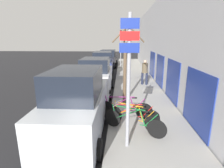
# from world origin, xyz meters

# --- Properties ---
(ground_plane) EXTENTS (80.00, 80.00, 0.00)m
(ground_plane) POSITION_xyz_m (0.00, 11.20, 0.00)
(ground_plane) COLOR black
(sidewalk_curb) EXTENTS (3.20, 32.00, 0.15)m
(sidewalk_curb) POSITION_xyz_m (2.60, 14.00, 0.07)
(sidewalk_curb) COLOR #9E9B93
(sidewalk_curb) RESTS_ON ground
(building_facade) EXTENTS (0.23, 32.00, 6.50)m
(building_facade) POSITION_xyz_m (4.35, 13.91, 3.21)
(building_facade) COLOR #BCBCC1
(building_facade) RESTS_ON ground
(signpost) EXTENTS (0.55, 0.13, 3.95)m
(signpost) POSITION_xyz_m (1.69, 4.41, 2.33)
(signpost) COLOR #939399
(signpost) RESTS_ON sidewalk_curb
(bicycle_0) EXTENTS (2.16, 1.11, 0.94)m
(bicycle_0) POSITION_xyz_m (1.93, 5.29, 0.55)
(bicycle_0) COLOR black
(bicycle_0) RESTS_ON sidewalk_curb
(bicycle_1) EXTENTS (1.98, 1.24, 0.92)m
(bicycle_1) POSITION_xyz_m (1.93, 5.65, 0.54)
(bicycle_1) COLOR black
(bicycle_1) RESTS_ON sidewalk_curb
(bicycle_2) EXTENTS (2.15, 0.44, 0.83)m
(bicycle_2) POSITION_xyz_m (1.92, 5.95, 0.51)
(bicycle_2) COLOR black
(bicycle_2) RESTS_ON sidewalk_curb
(bicycle_3) EXTENTS (2.33, 0.45, 0.96)m
(bicycle_3) POSITION_xyz_m (1.63, 6.47, 0.56)
(bicycle_3) COLOR black
(bicycle_3) RESTS_ON sidewalk_curb
(parked_car_0) EXTENTS (2.01, 4.54, 2.45)m
(parked_car_0) POSITION_xyz_m (-0.07, 5.28, 1.11)
(parked_car_0) COLOR #B2B7BC
(parked_car_0) RESTS_ON ground
(parked_car_1) EXTENTS (2.09, 4.20, 2.29)m
(parked_car_1) POSITION_xyz_m (-0.13, 10.33, 1.05)
(parked_car_1) COLOR silver
(parked_car_1) RESTS_ON ground
(parked_car_2) EXTENTS (2.06, 4.83, 2.33)m
(parked_car_2) POSITION_xyz_m (-0.26, 15.67, 1.06)
(parked_car_2) COLOR navy
(parked_car_2) RESTS_ON ground
(parked_car_3) EXTENTS (2.18, 4.66, 2.14)m
(parked_car_3) POSITION_xyz_m (-0.22, 21.95, 0.99)
(parked_car_3) COLOR black
(parked_car_3) RESTS_ON ground
(pedestrian_near) EXTENTS (0.47, 0.41, 1.83)m
(pedestrian_near) POSITION_xyz_m (3.18, 12.25, 1.21)
(pedestrian_near) COLOR #1E2338
(pedestrian_near) RESTS_ON sidewalk_curb
(street_tree) EXTENTS (1.61, 0.93, 4.05)m
(street_tree) POSITION_xyz_m (1.67, 8.30, 1.99)
(street_tree) COLOR brown
(street_tree) RESTS_ON sidewalk_curb
(traffic_light) EXTENTS (0.20, 0.30, 4.50)m
(traffic_light) POSITION_xyz_m (1.35, 21.36, 3.03)
(traffic_light) COLOR #939399
(traffic_light) RESTS_ON sidewalk_curb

